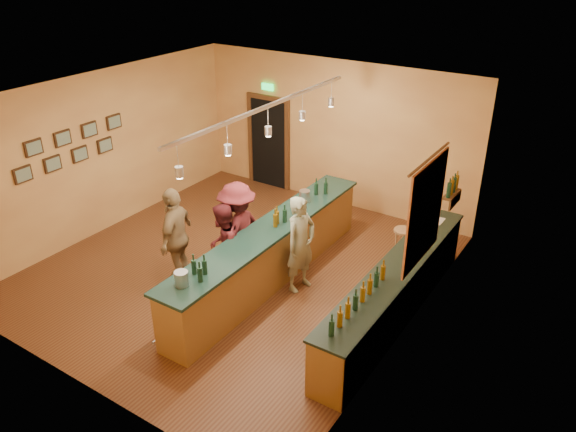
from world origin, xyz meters
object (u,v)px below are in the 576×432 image
Objects in this scene: tasting_bar at (270,250)px; customer_b at (176,237)px; customer_a at (223,247)px; back_counter at (395,292)px; bar_stool at (403,237)px; customer_c at (238,232)px; bartender at (301,244)px.

customer_b is at bearing -146.03° from tasting_bar.
tasting_bar is 0.82m from customer_a.
customer_a is (-0.55, -0.59, 0.17)m from tasting_bar.
customer_b reaches higher than back_counter.
tasting_bar is at bearing -134.45° from bar_stool.
bar_stool is (1.72, 1.75, -0.02)m from tasting_bar.
customer_c is (-0.55, -0.18, 0.29)m from tasting_bar.
customer_a is at bearing -133.09° from tasting_bar.
tasting_bar is at bearing 121.64° from customer_a.
tasting_bar is at bearing 105.15° from customer_b.
back_counter is 0.89× the size of tasting_bar.
back_counter is at bearing 90.91° from customer_c.
tasting_bar is 3.27× the size of customer_a.
customer_a reaches higher than back_counter.
customer_c is (-1.10, -0.29, 0.05)m from bartender.
customer_b reaches higher than customer_a.
customer_a is 3.26m from bar_stool.
customer_b reaches higher than tasting_bar.
back_counter is at bearing 4.62° from tasting_bar.
bar_stool is at bearing 112.18° from customer_b.
back_counter is at bearing 87.89° from customer_b.
back_counter is 2.54× the size of customer_c.
customer_a reaches higher than bar_stool.
customer_b reaches higher than bartender.
tasting_bar is (-2.24, -0.18, 0.12)m from back_counter.
tasting_bar is at bearing 101.73° from customer_c.
bartender is 1.09× the size of customer_a.
bartender reaches higher than tasting_bar.
back_counter is 2.91m from customer_a.
bartender reaches higher than bar_stool.
bar_stool is (2.26, 1.93, -0.31)m from customer_c.
back_counter is 6.24× the size of bar_stool.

